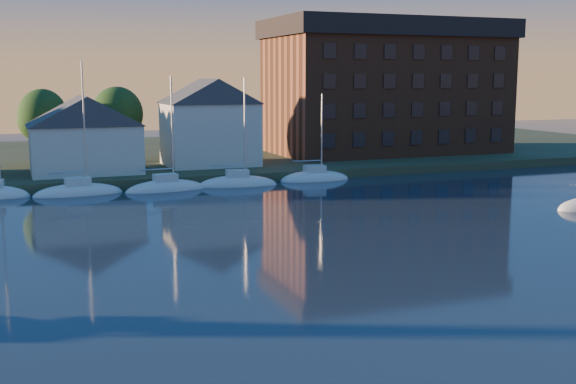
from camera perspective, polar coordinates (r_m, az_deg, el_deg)
shoreline_land at (r=97.50m, az=-13.17°, el=2.37°), size 160.00×50.00×2.00m
wooden_dock at (r=74.99m, az=-10.65°, el=0.50°), size 120.00×3.00×1.00m
clubhouse_centre at (r=78.52m, az=-15.76°, el=4.47°), size 11.55×8.40×8.08m
clubhouse_east at (r=82.93m, az=-6.22°, el=5.58°), size 10.50×8.40×9.80m
condo_block at (r=98.16m, az=7.77°, el=8.30°), size 31.00×17.00×17.40m
tree_line at (r=85.44m, az=-10.85°, el=6.36°), size 93.40×5.40×8.90m
moored_fleet at (r=70.80m, az=-19.78°, el=-0.30°), size 63.50×2.40×12.05m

